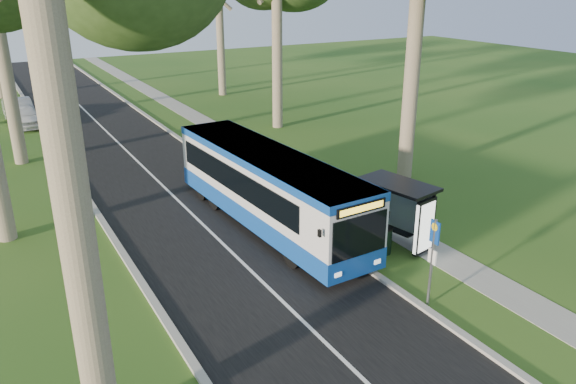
# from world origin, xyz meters

# --- Properties ---
(ground) EXTENTS (120.00, 120.00, 0.00)m
(ground) POSITION_xyz_m (0.00, 0.00, 0.00)
(ground) COLOR #285119
(ground) RESTS_ON ground
(road) EXTENTS (7.00, 100.00, 0.02)m
(road) POSITION_xyz_m (-3.50, 10.00, 0.01)
(road) COLOR black
(road) RESTS_ON ground
(kerb_east) EXTENTS (0.25, 100.00, 0.12)m
(kerb_east) POSITION_xyz_m (0.00, 10.00, 0.06)
(kerb_east) COLOR #9E9B93
(kerb_east) RESTS_ON ground
(kerb_west) EXTENTS (0.25, 100.00, 0.12)m
(kerb_west) POSITION_xyz_m (-7.00, 10.00, 0.06)
(kerb_west) COLOR #9E9B93
(kerb_west) RESTS_ON ground
(centre_line) EXTENTS (0.12, 100.00, 0.00)m
(centre_line) POSITION_xyz_m (-3.50, 10.00, 0.02)
(centre_line) COLOR white
(centre_line) RESTS_ON road
(footpath) EXTENTS (1.50, 100.00, 0.02)m
(footpath) POSITION_xyz_m (3.00, 10.00, 0.01)
(footpath) COLOR gray
(footpath) RESTS_ON ground
(bus) EXTENTS (2.95, 11.56, 3.04)m
(bus) POSITION_xyz_m (-1.20, 4.15, 1.57)
(bus) COLOR silver
(bus) RESTS_ON ground
(bus_stop_sign) EXTENTS (0.10, 0.40, 2.85)m
(bus_stop_sign) POSITION_xyz_m (0.30, -3.50, 1.76)
(bus_stop_sign) COLOR gray
(bus_stop_sign) RESTS_ON ground
(bus_shelter) EXTENTS (2.07, 3.09, 2.44)m
(bus_shelter) POSITION_xyz_m (2.26, -0.08, 1.71)
(bus_shelter) COLOR black
(bus_shelter) RESTS_ON ground
(litter_bin) EXTENTS (0.59, 0.59, 1.03)m
(litter_bin) POSITION_xyz_m (1.31, -0.09, 0.52)
(litter_bin) COLOR black
(litter_bin) RESTS_ON ground
(car_white) EXTENTS (2.20, 4.42, 1.45)m
(car_white) POSITION_xyz_m (-7.88, 26.50, 0.72)
(car_white) COLOR white
(car_white) RESTS_ON ground
(car_silver) EXTENTS (1.88, 4.88, 1.58)m
(car_silver) POSITION_xyz_m (-8.05, 28.01, 0.79)
(car_silver) COLOR #9B9DA3
(car_silver) RESTS_ON ground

